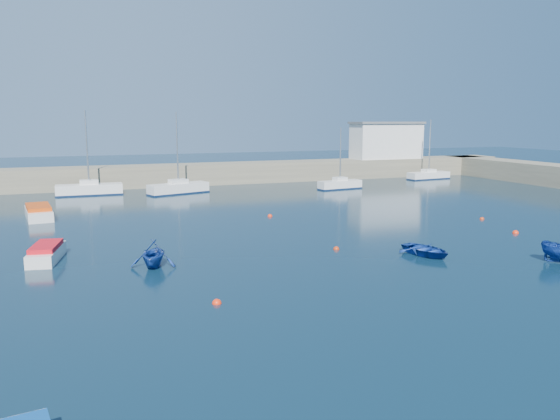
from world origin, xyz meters
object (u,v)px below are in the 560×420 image
object	(u,v)px
sailboat_5	(89,189)
sailboat_7	(340,184)
sailboat_6	(178,188)
harbor_office	(386,141)
motorboat_2	(39,212)
dinghy_center	(426,250)
dinghy_left	(153,254)
sailboat_8	(429,175)
motorboat_1	(46,253)

from	to	relation	value
sailboat_5	sailboat_7	size ratio (longest dim) A/B	1.26
sailboat_6	sailboat_5	bearing A→B (deg)	58.07
harbor_office	motorboat_2	xyz separation A→B (m)	(-45.60, -19.40, -4.58)
dinghy_center	sailboat_6	bearing A→B (deg)	91.36
sailboat_6	dinghy_left	world-z (taller)	sailboat_6
sailboat_5	sailboat_7	distance (m)	28.63
sailboat_5	sailboat_8	world-z (taller)	sailboat_5
sailboat_5	dinghy_center	bearing A→B (deg)	-152.27
harbor_office	dinghy_center	distance (m)	47.79
dinghy_center	motorboat_2	bearing A→B (deg)	122.06
sailboat_6	motorboat_1	world-z (taller)	sailboat_6
sailboat_7	motorboat_2	xyz separation A→B (m)	(-32.63, -8.50, -0.04)
motorboat_2	dinghy_center	distance (m)	31.91
sailboat_5	sailboat_6	bearing A→B (deg)	-103.15
harbor_office	sailboat_6	bearing A→B (deg)	-165.71
sailboat_8	dinghy_center	bearing A→B (deg)	138.53
harbor_office	sailboat_8	bearing A→B (deg)	-56.42
motorboat_1	dinghy_center	size ratio (longest dim) A/B	1.29
sailboat_7	dinghy_left	world-z (taller)	sailboat_7
motorboat_1	motorboat_2	bearing A→B (deg)	104.87
sailboat_5	sailboat_7	xyz separation A→B (m)	(28.17, -5.13, -0.09)
sailboat_5	sailboat_6	distance (m)	9.66
harbor_office	sailboat_7	size ratio (longest dim) A/B	1.37
sailboat_8	dinghy_left	size ratio (longest dim) A/B	2.82
sailboat_5	motorboat_2	world-z (taller)	sailboat_5
sailboat_7	motorboat_1	world-z (taller)	sailboat_7
motorboat_1	sailboat_7	bearing A→B (deg)	47.74
sailboat_8	motorboat_1	bearing A→B (deg)	116.02
harbor_office	sailboat_8	world-z (taller)	sailboat_8
sailboat_5	dinghy_left	world-z (taller)	sailboat_5
harbor_office	sailboat_6	distance (m)	33.07
sailboat_8	dinghy_center	distance (m)	44.88
dinghy_center	motorboat_1	bearing A→B (deg)	148.71
harbor_office	sailboat_8	xyz separation A→B (m)	(3.61, -5.44, -4.55)
sailboat_8	motorboat_1	distance (m)	56.31
motorboat_2	dinghy_center	bearing A→B (deg)	-51.11
harbor_office	motorboat_2	distance (m)	49.77
sailboat_7	motorboat_1	xyz separation A→B (m)	(-31.46, -23.90, -0.10)
harbor_office	sailboat_7	xyz separation A→B (m)	(-12.97, -10.90, -4.53)
sailboat_5	sailboat_8	size ratio (longest dim) A/B	1.12
motorboat_2	dinghy_center	size ratio (longest dim) A/B	1.69
sailboat_7	sailboat_8	distance (m)	17.46
motorboat_1	harbor_office	bearing A→B (deg)	48.59
harbor_office	motorboat_1	bearing A→B (deg)	-141.93
sailboat_5	motorboat_2	bearing A→B (deg)	162.57
harbor_office	sailboat_6	xyz separation A→B (m)	(-31.75, -8.09, -4.46)
sailboat_6	sailboat_8	distance (m)	35.47
motorboat_1	dinghy_left	world-z (taller)	dinghy_left
sailboat_5	dinghy_center	size ratio (longest dim) A/B	2.77
motorboat_1	dinghy_center	bearing A→B (deg)	-7.24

